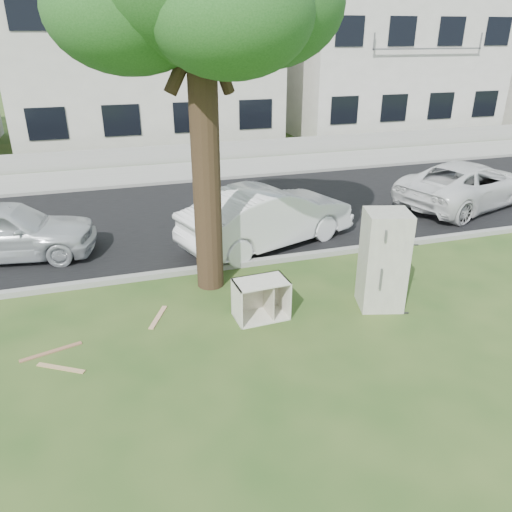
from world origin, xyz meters
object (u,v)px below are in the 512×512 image
object	(u,v)px
fridge	(383,260)
car_right	(468,184)
car_center	(268,216)
cabinet	(261,299)
car_left	(6,230)

from	to	relation	value
fridge	car_right	bearing A→B (deg)	55.05
fridge	car_center	xyz separation A→B (m)	(-1.08, 3.48, -0.21)
car_right	fridge	bearing A→B (deg)	111.58
fridge	cabinet	world-z (taller)	fridge
fridge	car_center	bearing A→B (deg)	122.61
fridge	car_center	distance (m)	3.65
cabinet	car_left	world-z (taller)	car_left
car_center	car_left	bearing A→B (deg)	61.27
cabinet	car_right	size ratio (longest dim) A/B	0.20
cabinet	car_left	distance (m)	6.34
cabinet	car_center	xyz separation A→B (m)	(1.20, 3.24, 0.35)
cabinet	car_center	world-z (taller)	car_center
car_right	car_center	bearing A→B (deg)	81.47
cabinet	car_right	xyz separation A→B (m)	(7.81, 4.36, 0.29)
car_center	fridge	bearing A→B (deg)	177.83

